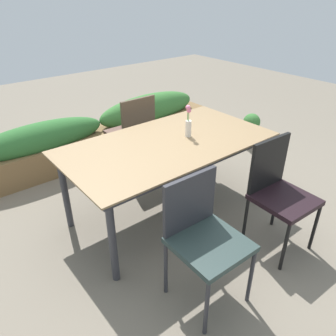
% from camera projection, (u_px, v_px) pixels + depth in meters
% --- Properties ---
extents(ground_plane, '(12.00, 12.00, 0.00)m').
position_uv_depth(ground_plane, '(166.00, 212.00, 3.22)').
color(ground_plane, '#756B5B').
extents(dining_table, '(1.87, 1.01, 0.75)m').
position_uv_depth(dining_table, '(168.00, 149.00, 2.89)').
color(dining_table, '#8C704C').
rests_on(dining_table, ground).
extents(chair_far_side, '(0.44, 0.44, 0.93)m').
position_uv_depth(chair_far_side, '(133.00, 130.00, 3.67)').
color(chair_far_side, brown).
rests_on(chair_far_side, ground).
extents(chair_near_left, '(0.46, 0.46, 0.91)m').
position_uv_depth(chair_near_left, '(203.00, 232.00, 2.14)').
color(chair_near_left, '#293937').
rests_on(chair_near_left, ground).
extents(chair_near_right, '(0.46, 0.46, 0.93)m').
position_uv_depth(chair_near_right, '(278.00, 188.00, 2.61)').
color(chair_near_right, black).
rests_on(chair_near_right, ground).
extents(flower_vase, '(0.06, 0.06, 0.30)m').
position_uv_depth(flower_vase, '(188.00, 122.00, 2.91)').
color(flower_vase, silver).
rests_on(flower_vase, dining_table).
extents(planter_box, '(3.36, 0.38, 0.68)m').
position_uv_depth(planter_box, '(102.00, 133.00, 4.15)').
color(planter_box, brown).
rests_on(planter_box, ground).
extents(potted_plant, '(0.23, 0.23, 0.47)m').
position_uv_depth(potted_plant, '(251.00, 130.00, 4.42)').
color(potted_plant, gray).
rests_on(potted_plant, ground).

